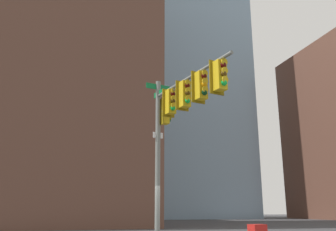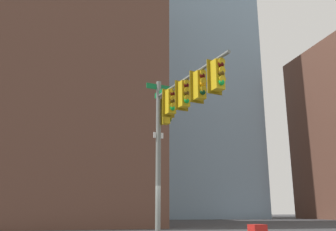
{
  "view_description": "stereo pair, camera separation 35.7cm",
  "coord_description": "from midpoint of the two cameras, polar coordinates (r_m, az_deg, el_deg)",
  "views": [
    {
      "loc": [
        14.31,
        -3.77,
        1.56
      ],
      "look_at": [
        0.67,
        0.09,
        5.25
      ],
      "focal_mm": 38.81,
      "sensor_mm": 36.0,
      "label": 1
    },
    {
      "loc": [
        14.4,
        -3.43,
        1.56
      ],
      "look_at": [
        0.67,
        0.09,
        5.25
      ],
      "focal_mm": 38.81,
      "sensor_mm": 36.0,
      "label": 2
    }
  ],
  "objects": [
    {
      "name": "building_brick_nearside",
      "position": [
        45.67,
        -17.44,
        12.17
      ],
      "size": [
        20.14,
        21.06,
        43.2
      ],
      "primitive_type": "cube",
      "color": "brown",
      "rests_on": "ground_plane"
    },
    {
      "name": "signal_pole_assembly",
      "position": [
        14.01,
        0.9,
        0.57
      ],
      "size": [
        5.41,
        1.75,
        6.98
      ],
      "rotation": [
        0.0,
        0.0,
        0.21
      ],
      "color": "slate",
      "rests_on": "ground_plane"
    },
    {
      "name": "building_glass_tower",
      "position": [
        81.63,
        2.01,
        11.96
      ],
      "size": [
        22.12,
        22.11,
        76.06
      ],
      "primitive_type": "cube",
      "color": "#7A99B2",
      "rests_on": "ground_plane"
    }
  ]
}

